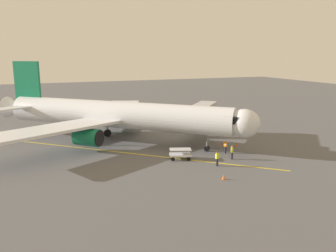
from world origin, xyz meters
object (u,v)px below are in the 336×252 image
object	(u,v)px
belt_loader_portside	(80,121)
safety_cone_wing_starboard	(224,177)
ground_crew_loader	(225,146)
safety_cone_nose_left	(221,144)
safety_cone_nose_right	(236,144)
ground_crew_wing_walker	(232,152)
ground_crew_marshaller	(217,158)
airplane	(114,115)
safety_cone_wing_port	(188,131)
jet_bridge	(200,115)
baggage_cart_near_nose	(180,154)

from	to	relation	value
belt_loader_portside	safety_cone_wing_starboard	size ratio (longest dim) A/B	8.36
ground_crew_loader	safety_cone_nose_left	xyz separation A→B (m)	(-1.43, -3.40, -0.61)
safety_cone_nose_right	safety_cone_wing_starboard	xyz separation A→B (m)	(8.25, 10.45, 0.00)
ground_crew_wing_walker	belt_loader_portside	size ratio (longest dim) A/B	0.37
safety_cone_nose_left	safety_cone_wing_starboard	xyz separation A→B (m)	(6.59, 11.62, 0.00)
ground_crew_marshaller	safety_cone_wing_starboard	world-z (taller)	ground_crew_marshaller
airplane	ground_crew_wing_walker	world-z (taller)	airplane
ground_crew_marshaller	safety_cone_wing_port	size ratio (longest dim) A/B	3.11
jet_bridge	safety_cone_wing_starboard	xyz separation A→B (m)	(5.12, 15.52, -3.49)
ground_crew_loader	baggage_cart_near_nose	distance (m)	6.48
baggage_cart_near_nose	safety_cone_wing_starboard	size ratio (longest dim) A/B	5.30
airplane	safety_cone_nose_left	distance (m)	15.83
safety_cone_nose_right	ground_crew_loader	bearing A→B (deg)	35.83
airplane	safety_cone_wing_port	distance (m)	13.00
ground_crew_marshaller	safety_cone_wing_port	xyz separation A→B (m)	(-3.98, -16.39, -0.61)
airplane	safety_cone_wing_starboard	xyz separation A→B (m)	(-6.84, 19.12, -3.73)
baggage_cart_near_nose	safety_cone_nose_left	xyz separation A→B (m)	(-7.90, -3.62, -0.38)
ground_crew_marshaller	baggage_cart_near_nose	world-z (taller)	ground_crew_marshaller
airplane	belt_loader_portside	size ratio (longest dim) A/B	7.28
ground_crew_marshaller	baggage_cart_near_nose	xyz separation A→B (m)	(2.87, -3.94, -0.23)
safety_cone_nose_right	jet_bridge	bearing A→B (deg)	-58.24
safety_cone_nose_right	ground_crew_marshaller	bearing A→B (deg)	43.70
jet_bridge	safety_cone_wing_starboard	bearing A→B (deg)	71.75
safety_cone_nose_right	safety_cone_wing_starboard	size ratio (longest dim) A/B	1.00
safety_cone_nose_left	safety_cone_nose_right	world-z (taller)	same
baggage_cart_near_nose	safety_cone_nose_left	bearing A→B (deg)	-155.40
safety_cone_wing_port	safety_cone_wing_starboard	world-z (taller)	same
jet_bridge	safety_cone_nose_left	xyz separation A→B (m)	(-1.47, 3.90, -3.49)
airplane	safety_cone_wing_starboard	bearing A→B (deg)	109.70
jet_bridge	safety_cone_wing_starboard	distance (m)	16.71
safety_cone_wing_port	safety_cone_wing_starboard	bearing A→B (deg)	74.83
ground_crew_loader	safety_cone_nose_left	size ratio (longest dim) A/B	3.11
ground_crew_marshaller	safety_cone_wing_starboard	bearing A→B (deg)	69.00
airplane	ground_crew_loader	distance (m)	16.51
ground_crew_loader	airplane	bearing A→B (deg)	-42.24
ground_crew_marshaller	ground_crew_loader	bearing A→B (deg)	-130.86
airplane	safety_cone_wing_starboard	distance (m)	20.65
ground_crew_marshaller	safety_cone_nose_right	world-z (taller)	ground_crew_marshaller
airplane	safety_cone_wing_starboard	world-z (taller)	airplane
ground_crew_loader	safety_cone_nose_right	world-z (taller)	ground_crew_loader
belt_loader_portside	safety_cone_wing_starboard	bearing A→B (deg)	106.60
ground_crew_wing_walker	safety_cone_wing_port	xyz separation A→B (m)	(-1.03, -14.83, -0.61)
ground_crew_wing_walker	ground_crew_loader	world-z (taller)	same
belt_loader_portside	safety_cone_wing_starboard	distance (m)	34.46
ground_crew_wing_walker	safety_cone_wing_port	world-z (taller)	ground_crew_wing_walker
safety_cone_wing_starboard	ground_crew_marshaller	bearing A→B (deg)	-111.00
airplane	ground_crew_wing_walker	distance (m)	17.92
ground_crew_loader	safety_cone_nose_right	distance (m)	3.86
ground_crew_wing_walker	safety_cone_nose_left	world-z (taller)	ground_crew_wing_walker
ground_crew_loader	safety_cone_wing_port	size ratio (longest dim) A/B	3.11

